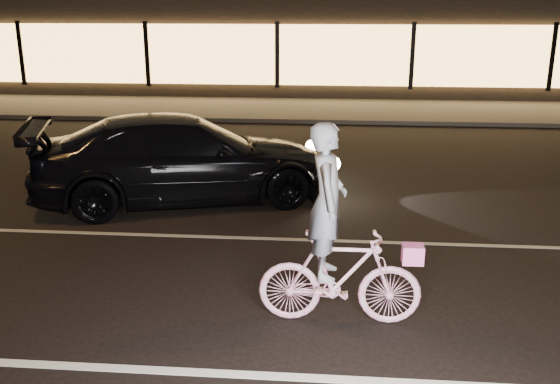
{
  "coord_description": "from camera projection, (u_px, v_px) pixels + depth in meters",
  "views": [
    {
      "loc": [
        1.94,
        -6.55,
        3.38
      ],
      "look_at": [
        1.32,
        0.6,
        1.16
      ],
      "focal_mm": 40.0,
      "sensor_mm": 36.0,
      "label": 1
    }
  ],
  "objects": [
    {
      "name": "lane_stripe_far",
      "position": [
        200.0,
        236.0,
        9.29
      ],
      "size": [
        60.0,
        0.1,
        0.01
      ],
      "primitive_type": "cube",
      "color": "gray",
      "rests_on": "ground"
    },
    {
      "name": "sedan",
      "position": [
        185.0,
        159.0,
        10.8
      ],
      "size": [
        5.56,
        3.57,
        1.5
      ],
      "rotation": [
        0.0,
        0.0,
        1.88
      ],
      "color": "black",
      "rests_on": "ground"
    },
    {
      "name": "sidewalk",
      "position": [
        272.0,
        109.0,
        19.75
      ],
      "size": [
        30.0,
        4.0,
        0.12
      ],
      "primitive_type": "cube",
      "color": "#383533",
      "rests_on": "ground"
    },
    {
      "name": "storefront",
      "position": [
        287.0,
        32.0,
        24.81
      ],
      "size": [
        25.4,
        8.42,
        4.2
      ],
      "color": "black",
      "rests_on": "ground"
    },
    {
      "name": "lane_stripe_near",
      "position": [
        124.0,
        369.0,
        5.96
      ],
      "size": [
        60.0,
        0.12,
        0.01
      ],
      "primitive_type": "cube",
      "color": "silver",
      "rests_on": "ground"
    },
    {
      "name": "ground",
      "position": [
        165.0,
        298.0,
        7.39
      ],
      "size": [
        90.0,
        90.0,
        0.0
      ],
      "primitive_type": "plane",
      "color": "black",
      "rests_on": "ground"
    },
    {
      "name": "cyclist",
      "position": [
        337.0,
        255.0,
        6.62
      ],
      "size": [
        1.76,
        0.61,
        2.22
      ],
      "rotation": [
        0.0,
        0.0,
        1.57
      ],
      "color": "#E94D8F",
      "rests_on": "ground"
    }
  ]
}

